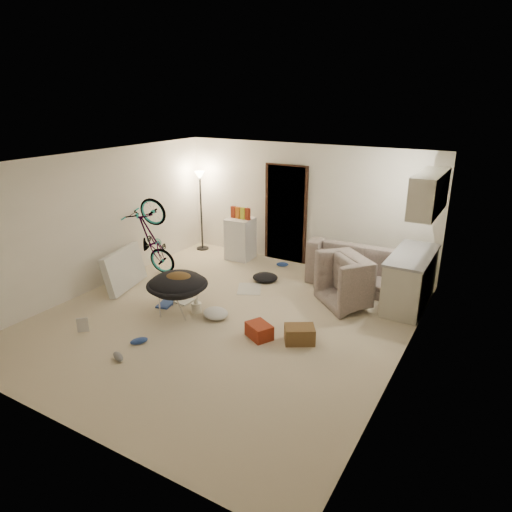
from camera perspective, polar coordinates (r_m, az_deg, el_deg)
The scene contains 36 objects.
floor at distance 7.46m, azimuth -3.86°, elevation -7.79°, with size 5.50×6.00×0.02m, color beige.
ceiling at distance 6.69m, azimuth -4.36°, elevation 11.76°, with size 5.50×6.00×0.02m, color white.
wall_back at distance 9.52m, azimuth 6.12°, elevation 6.32°, with size 5.50×0.02×2.50m, color white.
wall_front at distance 4.97m, azimuth -24.02°, elevation -8.03°, with size 5.50×0.02×2.50m, color white.
wall_left at distance 8.77m, azimuth -19.28°, elevation 4.18°, with size 0.02×6.00×2.50m, color white.
wall_right at distance 5.97m, azimuth 18.50°, elevation -2.74°, with size 0.02×6.00×2.50m, color white.
doorway at distance 9.70m, azimuth 3.81°, elevation 5.24°, with size 0.85×0.10×2.04m, color black.
door_trim at distance 9.68m, azimuth 3.73°, elevation 5.21°, with size 0.97×0.04×2.10m, color black.
floor_lamp at distance 10.40m, azimuth -6.96°, elevation 7.73°, with size 0.28×0.28×1.81m.
kitchen_counter at distance 8.15m, azimuth 18.68°, elevation -2.91°, with size 0.60×1.50×0.88m, color beige.
counter_top at distance 7.99m, azimuth 19.03°, elevation 0.14°, with size 0.64×1.54×0.04m, color gray.
kitchen_uppers at distance 7.71m, azimuth 20.84°, elevation 7.36°, with size 0.38×1.40×0.65m, color beige.
sofa at distance 8.79m, azimuth 13.61°, elevation -1.69°, with size 2.12×0.83×0.62m, color #384038.
armchair at distance 8.03m, azimuth 12.92°, elevation -3.57°, with size 1.00×0.87×0.65m, color #384038.
bicycle at distance 9.27m, azimuth -12.74°, elevation 0.25°, with size 0.56×1.61×0.85m, color black.
book_asset at distance 7.52m, azimuth -21.41°, elevation -8.82°, with size 0.17×0.23×0.02m, color maroon.
mini_fridge at distance 9.92m, azimuth -1.96°, elevation 2.18°, with size 0.53×0.53×0.90m, color white.
snack_box_0 at distance 9.86m, azimuth -2.84°, elevation 5.38°, with size 0.10×0.07×0.30m, color maroon.
snack_box_1 at distance 9.80m, azimuth -2.25°, elevation 5.29°, with size 0.10×0.07×0.30m, color orange.
snack_box_2 at distance 9.74m, azimuth -1.65°, elevation 5.21°, with size 0.10×0.07×0.30m, color gold.
snack_box_3 at distance 9.68m, azimuth -1.04°, elevation 5.12°, with size 0.10×0.07×0.30m, color maroon.
saucer_chair at distance 7.53m, azimuth -9.77°, elevation -4.17°, with size 0.99×0.99×0.71m.
hoodie at distance 7.40m, azimuth -9.71°, elevation -2.89°, with size 0.48×0.40×0.22m, color #523A1C.
sofa_drape at distance 9.00m, azimuth 7.95°, elevation 0.75°, with size 0.56×0.46×0.28m, color black.
tv_box at distance 8.77m, azimuth -16.15°, elevation -1.58°, with size 0.13×1.11×0.73m, color silver.
drink_case_a at distance 6.74m, azimuth 5.46°, elevation -9.74°, with size 0.43×0.31×0.25m, color brown.
drink_case_b at distance 6.83m, azimuth 0.40°, elevation -9.34°, with size 0.38×0.28×0.22m, color maroon.
juicer at distance 7.64m, azimuth -7.47°, elevation -6.30°, with size 0.17×0.17×0.24m.
newspaper at distance 8.49m, azimuth -0.83°, elevation -4.11°, with size 0.43×0.56×0.01m, color beige.
book_blue at distance 8.00m, azimuth -11.30°, elevation -5.96°, with size 0.22×0.30×0.03m, color #284492.
book_white at distance 8.07m, azimuth -8.84°, elevation -5.60°, with size 0.22×0.29×0.03m, color silver.
shoe_0 at distance 9.58m, azimuth 3.32°, elevation -1.05°, with size 0.26×0.10×0.09m, color #284492.
shoe_2 at distance 6.91m, azimuth -14.42°, elevation -10.23°, with size 0.26×0.11×0.10m, color #284492.
shoe_3 at distance 6.62m, azimuth -16.86°, elevation -11.94°, with size 0.25×0.10×0.09m, color slate.
clothes_lump_b at distance 8.82m, azimuth 1.15°, elevation -2.67°, with size 0.49×0.43×0.15m, color black.
clothes_lump_c at distance 7.46m, azimuth -5.07°, elevation -7.14°, with size 0.45×0.39×0.14m, color silver.
Camera 1 is at (3.74, -5.48, 3.41)m, focal length 32.00 mm.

